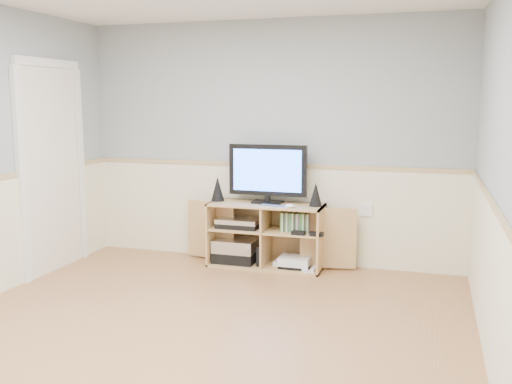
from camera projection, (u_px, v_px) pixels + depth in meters
room at (180, 169)px, 3.92m from camera, size 4.04×4.54×2.54m
media_cabinet at (268, 233)px, 5.86m from camera, size 1.81×0.44×0.65m
monitor at (268, 172)px, 5.76m from camera, size 0.81×0.18×0.60m
speaker_left at (218, 189)px, 5.91m from camera, size 0.14×0.14×0.25m
speaker_right at (316, 194)px, 5.61m from camera, size 0.13×0.13×0.24m
keyboard at (274, 206)px, 5.59m from camera, size 0.32×0.17×0.01m
mouse at (290, 206)px, 5.54m from camera, size 0.11×0.09×0.04m
av_components at (237, 243)px, 5.92m from camera, size 0.52×0.32×0.47m
game_consoles at (294, 262)px, 5.75m from camera, size 0.45×0.30×0.11m
game_cases at (295, 222)px, 5.68m from camera, size 0.29×0.13×0.19m
wall_outlet at (366, 210)px, 5.70m from camera, size 0.12×0.03×0.12m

